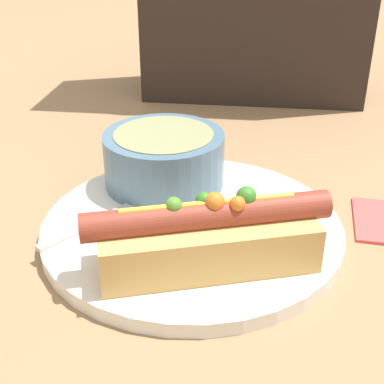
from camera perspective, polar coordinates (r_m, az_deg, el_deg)
ground_plane at (r=0.50m, az=0.00°, el=-4.46°), size 4.00×4.00×0.00m
dinner_plate at (r=0.49m, az=0.00°, el=-3.82°), size 0.27×0.27×0.01m
hot_dog at (r=0.42m, az=1.69°, el=-4.77°), size 0.19×0.11×0.07m
soup_bowl at (r=0.55m, az=-2.99°, el=3.77°), size 0.12×0.12×0.06m
spoon at (r=0.52m, az=-5.08°, el=-0.60°), size 0.11×0.15×0.01m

